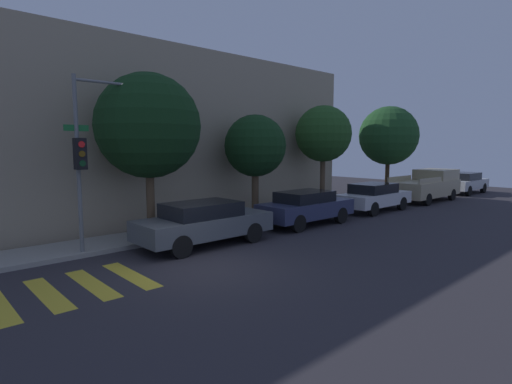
{
  "coord_description": "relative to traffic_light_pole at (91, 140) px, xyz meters",
  "views": [
    {
      "loc": [
        -5.99,
        -8.63,
        3.26
      ],
      "look_at": [
        3.78,
        2.1,
        1.6
      ],
      "focal_mm": 28.0,
      "sensor_mm": 36.0,
      "label": 1
    }
  ],
  "objects": [
    {
      "name": "ground_plane",
      "position": [
        1.64,
        -3.37,
        -3.45
      ],
      "size": [
        60.0,
        60.0,
        0.0
      ],
      "primitive_type": "plane",
      "color": "#2D2B30"
    },
    {
      "name": "sidewalk",
      "position": [
        1.64,
        0.84,
        -3.38
      ],
      "size": [
        26.0,
        2.01,
        0.14
      ],
      "primitive_type": "cube",
      "color": "gray",
      "rests_on": "ground"
    },
    {
      "name": "building_row",
      "position": [
        1.64,
        5.24,
        0.23
      ],
      "size": [
        26.0,
        6.0,
        7.37
      ],
      "primitive_type": "cube",
      "color": "gray",
      "rests_on": "ground"
    },
    {
      "name": "crosswalk",
      "position": [
        -1.54,
        -2.57,
        -3.45
      ],
      "size": [
        3.35,
        2.6,
        0.0
      ],
      "color": "gold",
      "rests_on": "ground"
    },
    {
      "name": "traffic_light_pole",
      "position": [
        0.0,
        0.0,
        0.0
      ],
      "size": [
        2.05,
        0.56,
        5.31
      ],
      "color": "slate",
      "rests_on": "ground"
    },
    {
      "name": "sedan_near_corner",
      "position": [
        3.1,
        -1.27,
        -2.68
      ],
      "size": [
        4.58,
        1.84,
        1.44
      ],
      "color": "#4C5156",
      "rests_on": "ground"
    },
    {
      "name": "sedan_middle",
      "position": [
        8.24,
        -1.27,
        -2.69
      ],
      "size": [
        4.37,
        1.76,
        1.42
      ],
      "color": "#2D3351",
      "rests_on": "ground"
    },
    {
      "name": "sedan_far_end",
      "position": [
        13.47,
        -1.27,
        -2.7
      ],
      "size": [
        4.39,
        1.78,
        1.42
      ],
      "color": "silver",
      "rests_on": "ground"
    },
    {
      "name": "pickup_truck",
      "position": [
        19.37,
        -1.27,
        -2.51
      ],
      "size": [
        5.34,
        2.12,
        1.85
      ],
      "color": "tan",
      "rests_on": "ground"
    },
    {
      "name": "sedan_tail_of_row",
      "position": [
        25.03,
        -1.27,
        -2.68
      ],
      "size": [
        4.42,
        1.89,
        1.46
      ],
      "color": "#B7BABF",
      "rests_on": "ground"
    },
    {
      "name": "tree_near_corner",
      "position": [
        2.18,
        0.62,
        0.49
      ],
      "size": [
        3.57,
        3.57,
        5.74
      ],
      "color": "brown",
      "rests_on": "ground"
    },
    {
      "name": "tree_midblock",
      "position": [
        7.1,
        0.62,
        -0.19
      ],
      "size": [
        2.64,
        2.64,
        4.61
      ],
      "color": "brown",
      "rests_on": "ground"
    },
    {
      "name": "tree_far_end",
      "position": [
        11.71,
        0.62,
        0.42
      ],
      "size": [
        2.81,
        2.81,
        5.3
      ],
      "color": "brown",
      "rests_on": "ground"
    },
    {
      "name": "tree_behind_truck",
      "position": [
        18.04,
        0.62,
        0.45
      ],
      "size": [
        3.53,
        3.53,
        5.68
      ],
      "color": "#42301E",
      "rests_on": "ground"
    }
  ]
}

